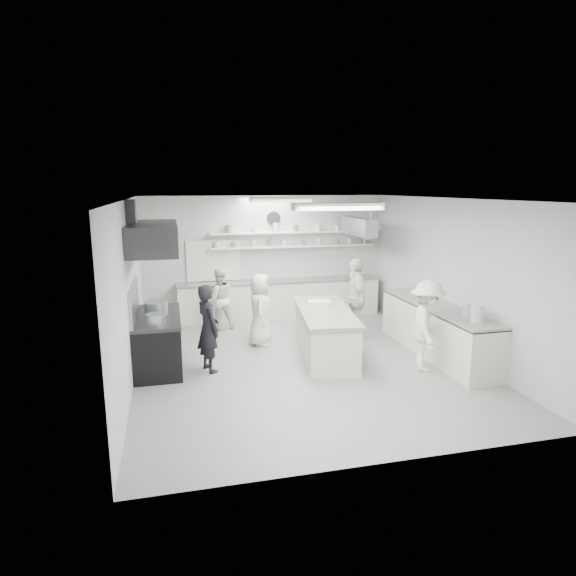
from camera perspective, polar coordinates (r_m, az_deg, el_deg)
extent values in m
cube|color=#A0A0A0|center=(9.15, 1.71, -8.74)|extent=(6.00, 7.00, 0.02)
cube|color=silver|center=(8.57, 1.83, 10.52)|extent=(6.00, 7.00, 0.02)
cube|color=#BDBDBD|center=(12.10, -2.66, 3.73)|extent=(6.00, 0.04, 3.00)
cube|color=#BDBDBD|center=(5.55, 11.49, -6.35)|extent=(6.00, 0.04, 3.00)
cube|color=#BDBDBD|center=(8.46, -18.21, -0.41)|extent=(0.04, 7.00, 3.00)
cube|color=#BDBDBD|center=(9.96, 18.66, 1.34)|extent=(0.04, 7.00, 3.00)
cube|color=black|center=(9.09, -15.08, -6.24)|extent=(0.80, 1.80, 0.90)
cube|color=#2D2D31|center=(8.70, -15.75, 5.75)|extent=(0.85, 2.00, 0.50)
cube|color=silver|center=(12.06, -0.94, -1.31)|extent=(5.00, 0.60, 0.92)
cube|color=silver|center=(12.09, 0.72, 4.93)|extent=(4.20, 0.26, 0.04)
cube|color=silver|center=(12.06, 0.72, 6.58)|extent=(4.20, 0.26, 0.04)
cube|color=black|center=(11.91, -8.79, 3.23)|extent=(1.30, 0.04, 1.00)
cylinder|color=silver|center=(12.00, -1.72, 8.23)|extent=(0.32, 0.05, 0.32)
cube|color=silver|center=(9.84, 17.15, -4.85)|extent=(0.74, 3.30, 0.94)
cube|color=#9BA0A9|center=(11.52, 8.27, 7.22)|extent=(0.30, 1.60, 0.40)
cube|color=silver|center=(6.86, 5.91, 9.53)|extent=(1.30, 0.25, 0.10)
cube|color=silver|center=(10.32, -0.89, 10.36)|extent=(1.30, 0.25, 0.10)
cube|color=silver|center=(9.33, 4.37, -5.47)|extent=(1.21, 2.46, 0.87)
cylinder|color=#9BA0A9|center=(8.99, -15.28, -2.45)|extent=(0.41, 0.41, 0.29)
imported|color=black|center=(8.60, -9.40, -4.70)|extent=(0.55, 0.66, 1.56)
imported|color=white|center=(11.12, -8.12, -1.25)|extent=(0.74, 0.61, 1.42)
imported|color=white|center=(9.92, -3.32, -2.56)|extent=(0.61, 0.80, 1.48)
imported|color=white|center=(10.45, 7.96, -1.22)|extent=(0.54, 1.05, 1.73)
imported|color=white|center=(8.87, 16.04, -4.32)|extent=(0.96, 1.20, 1.62)
imported|color=#9BA0A9|center=(9.75, 2.85, -1.86)|extent=(0.27, 0.27, 0.06)
imported|color=silver|center=(9.38, 2.82, -2.43)|extent=(0.23, 0.23, 0.05)
imported|color=silver|center=(10.21, 16.73, -1.33)|extent=(0.26, 0.26, 0.06)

